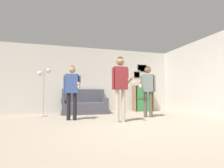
% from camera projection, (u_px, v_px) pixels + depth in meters
% --- Properties ---
extents(ground_plane, '(20.00, 20.00, 0.00)m').
position_uv_depth(ground_plane, '(150.00, 130.00, 3.62)').
color(ground_plane, gray).
extents(wall_back, '(8.28, 0.08, 2.70)m').
position_uv_depth(wall_back, '(105.00, 80.00, 7.49)').
color(wall_back, beige).
rests_on(wall_back, ground_plane).
extents(wall_right, '(0.06, 6.32, 2.70)m').
position_uv_depth(wall_right, '(196.00, 78.00, 6.40)').
color(wall_right, beige).
rests_on(wall_right, ground_plane).
extents(couch, '(1.74, 0.80, 0.95)m').
position_uv_depth(couch, '(84.00, 106.00, 6.78)').
color(couch, '#4C4C56').
rests_on(couch, ground_plane).
extents(bookshelf, '(0.88, 0.30, 1.13)m').
position_uv_depth(bookshelf, '(143.00, 98.00, 7.70)').
color(bookshelf, olive).
rests_on(bookshelf, ground_plane).
extents(floor_lamp, '(0.45, 0.28, 1.65)m').
position_uv_depth(floor_lamp, '(44.00, 81.00, 6.01)').
color(floor_lamp, '#ADA89E').
rests_on(floor_lamp, ground_plane).
extents(person_player_foreground_left, '(0.49, 0.51, 1.60)m').
position_uv_depth(person_player_foreground_left, '(72.00, 87.00, 5.11)').
color(person_player_foreground_left, black).
rests_on(person_player_foreground_left, ground_plane).
extents(person_player_foreground_center, '(0.53, 0.46, 1.78)m').
position_uv_depth(person_player_foreground_center, '(120.00, 81.00, 4.75)').
color(person_player_foreground_center, '#B7AD99').
rests_on(person_player_foreground_center, ground_plane).
extents(person_watcher_holding_cup, '(0.58, 0.36, 1.68)m').
position_uv_depth(person_watcher_holding_cup, '(148.00, 86.00, 5.78)').
color(person_watcher_holding_cup, brown).
rests_on(person_watcher_holding_cup, ground_plane).
extents(bottle_on_floor, '(0.07, 0.07, 0.26)m').
position_uv_depth(bottle_on_floor, '(67.00, 113.00, 5.99)').
color(bottle_on_floor, brown).
rests_on(bottle_on_floor, ground_plane).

